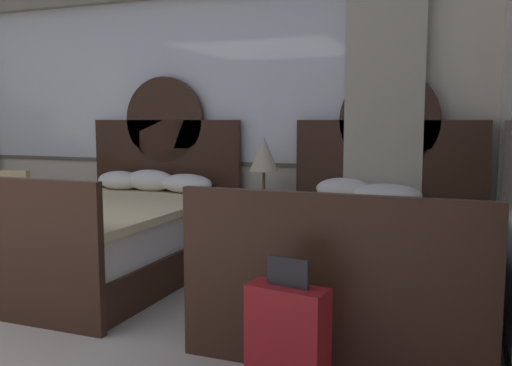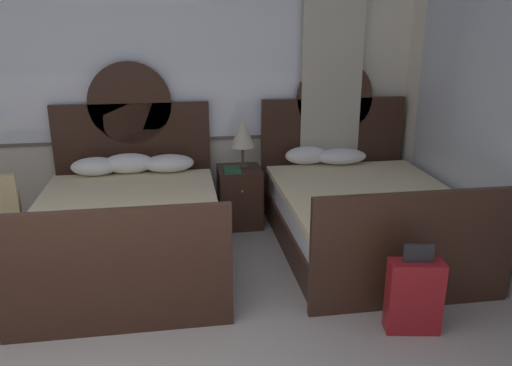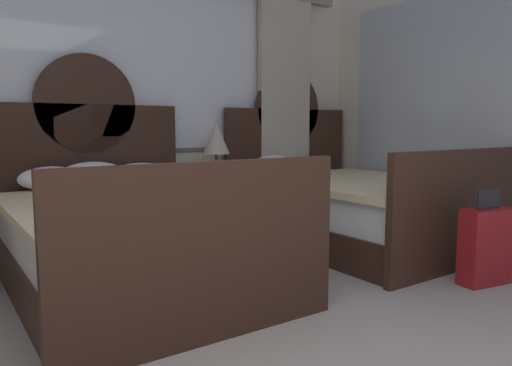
% 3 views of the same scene
% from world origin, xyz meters
% --- Properties ---
extents(wall_back_window, '(6.75, 0.22, 2.75)m').
position_xyz_m(wall_back_window, '(0.00, 3.77, 1.46)').
color(wall_back_window, beige).
rests_on(wall_back_window, ground_plane).
extents(wall_right_mirror, '(0.08, 4.37, 2.70)m').
position_xyz_m(wall_right_mirror, '(3.41, 1.61, 1.35)').
color(wall_right_mirror, beige).
rests_on(wall_right_mirror, ground_plane).
extents(bed_near_window, '(1.67, 2.26, 1.79)m').
position_xyz_m(bed_near_window, '(0.22, 2.63, 0.38)').
color(bed_near_window, '#382116').
rests_on(bed_near_window, ground_plane).
extents(bed_near_mirror, '(1.67, 2.26, 1.79)m').
position_xyz_m(bed_near_mirror, '(2.48, 2.62, 0.37)').
color(bed_near_mirror, '#382116').
rests_on(bed_near_mirror, ground_plane).
extents(nightstand_between_beds, '(0.46, 0.49, 0.66)m').
position_xyz_m(nightstand_between_beds, '(1.35, 3.38, 0.33)').
color(nightstand_between_beds, '#382116').
rests_on(nightstand_between_beds, ground_plane).
extents(table_lamp_on_nightstand, '(0.27, 0.27, 0.54)m').
position_xyz_m(table_lamp_on_nightstand, '(1.40, 3.43, 1.03)').
color(table_lamp_on_nightstand, brown).
rests_on(table_lamp_on_nightstand, nightstand_between_beds).
extents(book_on_nightstand, '(0.18, 0.26, 0.03)m').
position_xyz_m(book_on_nightstand, '(1.26, 3.28, 0.67)').
color(book_on_nightstand, '#285133').
rests_on(book_on_nightstand, nightstand_between_beds).
extents(suitcase_on_floor, '(0.42, 0.23, 0.70)m').
position_xyz_m(suitcase_on_floor, '(2.36, 1.16, 0.29)').
color(suitcase_on_floor, maroon).
rests_on(suitcase_on_floor, ground_plane).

